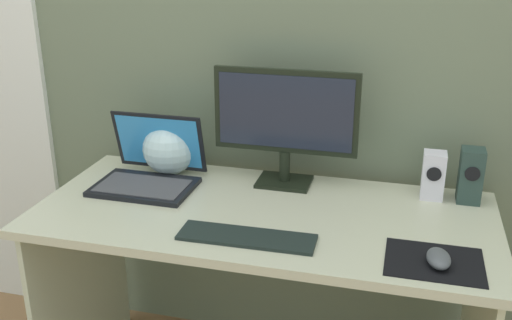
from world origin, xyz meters
name	(u,v)px	position (x,y,z in m)	size (l,w,h in m)	color
wall_back	(292,23)	(0.00, 0.39, 1.25)	(6.00, 0.04, 2.50)	slate
desk	(263,254)	(0.00, 0.00, 0.58)	(1.40, 0.64, 0.73)	beige
monitor	(285,121)	(0.02, 0.22, 0.96)	(0.48, 0.14, 0.39)	black
speaker_right	(471,176)	(0.61, 0.23, 0.82)	(0.07, 0.08, 0.18)	#293D38
speaker_near_monitor	(433,175)	(0.50, 0.23, 0.81)	(0.07, 0.07, 0.15)	silver
laptop	(149,171)	(-0.42, 0.10, 0.78)	(0.33, 0.28, 0.23)	black
fishbowl	(169,149)	(-0.40, 0.22, 0.82)	(0.19, 0.19, 0.19)	silver
keyboard_external	(248,237)	(0.00, -0.19, 0.74)	(0.39, 0.11, 0.01)	black
mousepad	(434,262)	(0.50, -0.19, 0.74)	(0.25, 0.20, 0.00)	black
mouse	(439,258)	(0.51, -0.20, 0.76)	(0.06, 0.10, 0.04)	#4D5156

